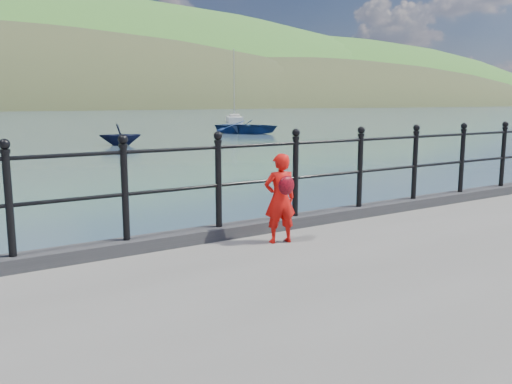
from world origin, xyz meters
TOP-DOWN VIEW (x-y plane):
  - ground at (0.00, 0.00)m, footprint 600.00×600.00m
  - kerb at (0.00, -0.15)m, footprint 60.00×0.30m
  - railing at (0.00, -0.15)m, footprint 18.11×0.11m
  - far_shore at (38.34, 239.41)m, footprint 830.00×200.00m
  - child at (-0.08, -0.73)m, footprint 0.45×0.36m
  - launch_blue at (20.59, 32.60)m, footprint 6.19×6.75m
  - launch_navy at (7.50, 26.57)m, footprint 2.95×2.71m
  - sailboat_far at (32.91, 55.21)m, footprint 4.66×6.80m

SIDE VIEW (x-z plane):
  - far_shore at x=38.34m, z-range -100.57..55.43m
  - ground at x=0.00m, z-range 0.00..0.00m
  - sailboat_far at x=32.91m, z-range -4.42..5.10m
  - launch_blue at x=20.59m, z-range 0.00..1.14m
  - launch_navy at x=7.50m, z-range 0.00..1.30m
  - kerb at x=0.00m, z-range 1.00..1.15m
  - child at x=-0.08m, z-range 1.01..2.10m
  - railing at x=0.00m, z-range 1.23..2.42m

